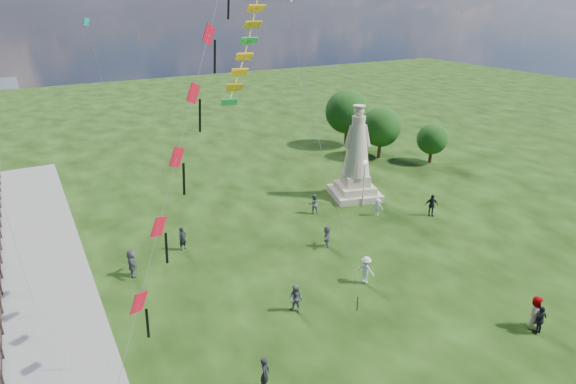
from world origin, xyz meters
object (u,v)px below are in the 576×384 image
lamppost (365,173)px  person_9 (431,205)px  statue (356,163)px  person_3 (540,320)px  person_7 (313,204)px  person_0 (265,373)px  person_6 (183,239)px  person_4 (535,313)px  person_11 (327,236)px  person_8 (377,207)px  person_2 (366,270)px  person_1 (296,299)px  person_5 (132,263)px

lamppost → person_9: 5.73m
statue → person_3: (-2.83, -19.23, -2.17)m
lamppost → person_7: lamppost is taller
person_0 → person_6: bearing=36.9°
person_6 → person_3: bearing=-73.5°
statue → person_6: bearing=-156.0°
person_4 → person_11: bearing=80.3°
lamppost → person_8: lamppost is taller
person_2 → person_7: size_ratio=1.05×
person_7 → person_9: 9.14m
statue → person_8: 4.70m
person_1 → person_4: bearing=24.5°
person_7 → person_11: person_7 is taller
lamppost → person_4: bearing=-97.0°
statue → person_7: 5.54m
statue → person_8: (-0.87, -4.04, -2.24)m
person_4 → statue: bearing=52.9°
person_2 → statue: bearing=-58.3°
person_8 → person_11: 6.59m
person_2 → person_6: (-8.22, 9.20, -0.02)m
person_1 → person_8: person_1 is taller
person_3 → person_6: bearing=-53.5°
person_1 → person_2: person_2 is taller
person_6 → person_11: bearing=-46.9°
lamppost → person_7: bearing=171.7°
person_2 → person_11: bearing=-29.9°
person_1 → person_4: (9.94, -7.12, 0.10)m
statue → person_6: statue is taller
person_5 → person_2: bearing=-115.2°
person_6 → person_1: bearing=-92.5°
person_9 → person_6: bearing=-165.2°
person_6 → person_9: (18.57, -4.10, 0.05)m
person_0 → person_9: (19.34, 9.71, 0.08)m
person_0 → person_3: person_0 is taller
person_1 → person_4: size_ratio=0.89×
person_0 → person_9: bearing=-23.2°
person_4 → person_11: 13.24m
person_7 → statue: bearing=-152.1°
person_6 → lamppost: bearing=-20.0°
person_3 → person_8: bearing=-97.7°
person_2 → person_8: size_ratio=1.17×
person_1 → person_5: (-6.82, 8.04, 0.07)m
person_4 → person_5: size_ratio=1.04×
statue → person_7: size_ratio=4.82×
person_1 → person_8: size_ratio=1.13×
person_4 → person_8: bearing=54.0°
person_4 → person_5: 22.60m
person_7 → person_3: bearing=110.5°
lamppost → person_9: (3.40, -4.19, -1.93)m
person_4 → person_9: person_4 is taller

